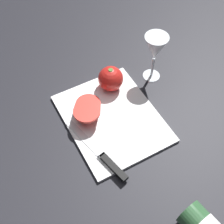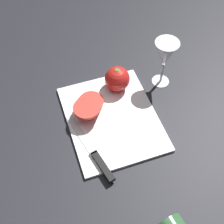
{
  "view_description": "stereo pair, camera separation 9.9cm",
  "coord_description": "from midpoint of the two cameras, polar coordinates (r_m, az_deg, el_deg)",
  "views": [
    {
      "loc": [
        -0.47,
        0.27,
        0.84
      ],
      "look_at": [
        0.04,
        -0.01,
        0.04
      ],
      "focal_mm": 50.0,
      "sensor_mm": 36.0,
      "label": 1
    },
    {
      "loc": [
        -0.51,
        0.18,
        0.84
      ],
      "look_at": [
        0.04,
        -0.01,
        0.04
      ],
      "focal_mm": 50.0,
      "sensor_mm": 36.0,
      "label": 2
    }
  ],
  "objects": [
    {
      "name": "wine_glass",
      "position": [
        1.06,
        12.41,
        9.95
      ],
      "size": [
        0.08,
        0.08,
        0.18
      ],
      "color": "silver",
      "rests_on": "ground_plane"
    },
    {
      "name": "cutting_board",
      "position": [
        1.02,
        2.77,
        -1.36
      ],
      "size": [
        0.35,
        0.29,
        0.01
      ],
      "color": "white",
      "rests_on": "ground_plane"
    },
    {
      "name": "knife",
      "position": [
        0.93,
        0.42,
        -8.76
      ],
      "size": [
        0.27,
        0.08,
        0.01
      ],
      "rotation": [
        0.0,
        0.0,
        0.23
      ],
      "color": "silver",
      "rests_on": "cutting_board"
    },
    {
      "name": "ground_plane",
      "position": [
        1.0,
        3.23,
        -3.37
      ],
      "size": [
        3.0,
        3.0,
        0.0
      ],
      "primitive_type": "plane",
      "color": "black"
    },
    {
      "name": "whole_tomato",
      "position": [
        1.06,
        3.64,
        5.9
      ],
      "size": [
        0.09,
        0.09,
        0.09
      ],
      "color": "red",
      "rests_on": "cutting_board"
    },
    {
      "name": "tomato_slice_stack_near",
      "position": [
        1.01,
        -1.46,
        1.15
      ],
      "size": [
        0.14,
        0.11,
        0.05
      ],
      "color": "red",
      "rests_on": "cutting_board"
    }
  ]
}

